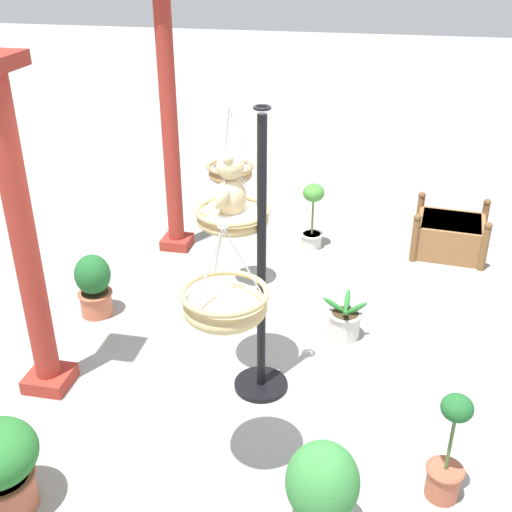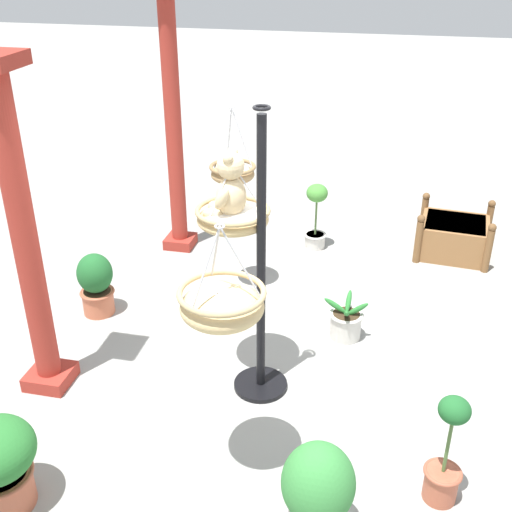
# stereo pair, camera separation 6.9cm
# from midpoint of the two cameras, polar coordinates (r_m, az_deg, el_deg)

# --- Properties ---
(ground_plane) EXTENTS (40.00, 40.00, 0.00)m
(ground_plane) POSITION_cam_midpoint_polar(r_m,az_deg,el_deg) (5.46, 1.61, -10.58)
(ground_plane) COLOR gray
(display_pole_central) EXTENTS (0.44, 0.44, 2.33)m
(display_pole_central) POSITION_cam_midpoint_polar(r_m,az_deg,el_deg) (4.90, 0.85, -5.26)
(display_pole_central) COLOR black
(display_pole_central) RESTS_ON ground
(hanging_basket_with_teddy) EXTENTS (0.57, 0.57, 0.52)m
(hanging_basket_with_teddy) POSITION_cam_midpoint_polar(r_m,az_deg,el_deg) (4.73, -1.69, 3.52)
(hanging_basket_with_teddy) COLOR tan
(teddy_bear) EXTENTS (0.36, 0.32, 0.53)m
(teddy_bear) POSITION_cam_midpoint_polar(r_m,az_deg,el_deg) (4.65, -2.02, 6.08)
(teddy_bear) COLOR #D1B789
(hanging_basket_left_high) EXTENTS (0.54, 0.54, 0.65)m
(hanging_basket_left_high) POSITION_cam_midpoint_polar(r_m,az_deg,el_deg) (3.78, -2.58, -4.39)
(hanging_basket_left_high) COLOR tan
(hanging_basket_right_low) EXTENTS (0.45, 0.45, 0.74)m
(hanging_basket_right_low) POSITION_cam_midpoint_polar(r_m,az_deg,el_deg) (6.11, -1.80, 7.57)
(hanging_basket_right_low) COLOR #A37F51
(greenhouse_pillar_left) EXTENTS (0.37, 0.37, 2.67)m
(greenhouse_pillar_left) POSITION_cam_midpoint_polar(r_m,az_deg,el_deg) (4.96, -19.74, 0.98)
(greenhouse_pillar_left) COLOR #9E2D23
(greenhouse_pillar_left) RESTS_ON ground
(greenhouse_pillar_right) EXTENTS (0.35, 0.35, 2.97)m
(greenhouse_pillar_right) POSITION_cam_midpoint_polar(r_m,az_deg,el_deg) (7.05, -7.20, 11.43)
(greenhouse_pillar_right) COLOR #9E2D23
(greenhouse_pillar_right) RESTS_ON ground
(wooden_planter_box) EXTENTS (0.84, 0.89, 0.58)m
(wooden_planter_box) POSITION_cam_midpoint_polar(r_m,az_deg,el_deg) (7.61, 17.70, 1.75)
(wooden_planter_box) COLOR olive
(wooden_planter_box) RESTS_ON ground
(potted_plant_fern_front) EXTENTS (0.44, 0.44, 0.67)m
(potted_plant_fern_front) POSITION_cam_midpoint_polar(r_m,az_deg,el_deg) (7.92, -2.06, 5.02)
(potted_plant_fern_front) COLOR #2D5638
(potted_plant_fern_front) RESTS_ON ground
(potted_plant_tall_leafy) EXTENTS (0.34, 0.34, 0.64)m
(potted_plant_tall_leafy) POSITION_cam_midpoint_polar(r_m,az_deg,el_deg) (6.26, -13.98, -2.41)
(potted_plant_tall_leafy) COLOR #BC6042
(potted_plant_tall_leafy) RESTS_ON ground
(potted_plant_bushy_green) EXTENTS (0.45, 0.45, 0.70)m
(potted_plant_bushy_green) POSITION_cam_midpoint_polar(r_m,az_deg,el_deg) (4.04, 6.13, -20.32)
(potted_plant_bushy_green) COLOR beige
(potted_plant_bushy_green) RESTS_ON ground
(potted_plant_conical_shrub) EXTENTS (0.25, 0.25, 0.84)m
(potted_plant_conical_shrub) POSITION_cam_midpoint_polar(r_m,az_deg,el_deg) (4.42, 17.22, -17.19)
(potted_plant_conical_shrub) COLOR #AD563D
(potted_plant_conical_shrub) RESTS_ON ground
(potted_plant_trailing_ivy) EXTENTS (0.27, 0.27, 0.79)m
(potted_plant_trailing_ivy) POSITION_cam_midpoint_polar(r_m,az_deg,el_deg) (7.37, 5.72, 3.56)
(potted_plant_trailing_ivy) COLOR beige
(potted_plant_trailing_ivy) RESTS_ON ground
(potted_plant_broad_leaf) EXTENTS (0.44, 0.43, 0.41)m
(potted_plant_broad_leaf) POSITION_cam_midpoint_polar(r_m,az_deg,el_deg) (5.87, 8.47, -5.92)
(potted_plant_broad_leaf) COLOR beige
(potted_plant_broad_leaf) RESTS_ON ground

